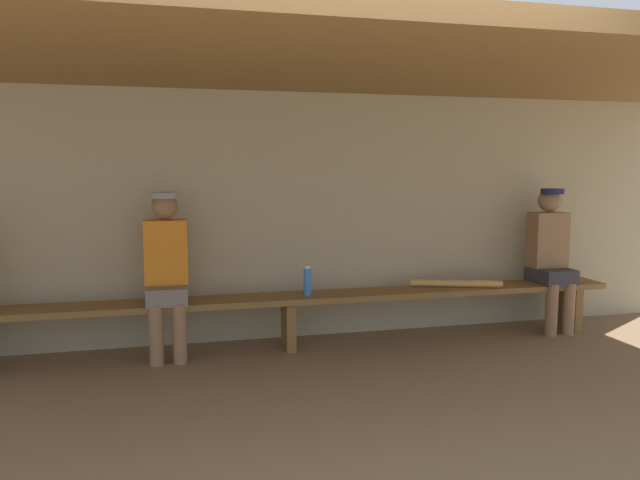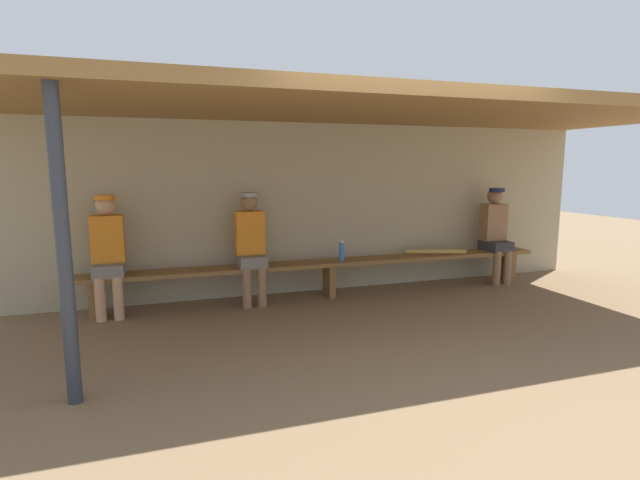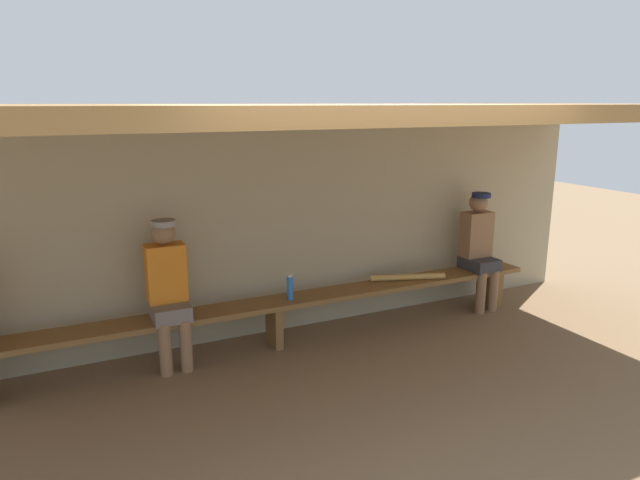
{
  "view_description": "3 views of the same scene",
  "coord_description": "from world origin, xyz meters",
  "views": [
    {
      "loc": [
        -0.91,
        -3.33,
        1.54
      ],
      "look_at": [
        0.17,
        1.13,
        0.98
      ],
      "focal_mm": 33.45,
      "sensor_mm": 36.0,
      "label": 1
    },
    {
      "loc": [
        -2.03,
        -4.17,
        1.66
      ],
      "look_at": [
        -0.16,
        1.43,
        0.76
      ],
      "focal_mm": 27.35,
      "sensor_mm": 36.0,
      "label": 2
    },
    {
      "loc": [
        -1.85,
        -3.34,
        2.34
      ],
      "look_at": [
        0.4,
        1.34,
        1.07
      ],
      "focal_mm": 31.91,
      "sensor_mm": 36.0,
      "label": 3
    }
  ],
  "objects": [
    {
      "name": "bench",
      "position": [
        0.0,
        1.55,
        0.39
      ],
      "size": [
        6.0,
        0.36,
        0.46
      ],
      "color": "brown",
      "rests_on": "ground"
    },
    {
      "name": "player_in_red",
      "position": [
        -2.57,
        1.55,
        0.75
      ],
      "size": [
        0.34,
        0.42,
        1.34
      ],
      "color": "slate",
      "rests_on": "ground"
    },
    {
      "name": "player_rightmost",
      "position": [
        -0.99,
        1.55,
        0.75
      ],
      "size": [
        0.34,
        0.42,
        1.34
      ],
      "color": "slate",
      "rests_on": "ground"
    },
    {
      "name": "support_post",
      "position": [
        -2.65,
        -0.55,
        1.1
      ],
      "size": [
        0.1,
        0.1,
        2.2
      ],
      "primitive_type": "cylinder",
      "color": "#2D333D",
      "rests_on": "ground"
    },
    {
      "name": "dugout_roof",
      "position": [
        0.0,
        0.7,
        2.26
      ],
      "size": [
        8.0,
        2.8,
        0.12
      ],
      "primitive_type": "cube",
      "color": "olive",
      "rests_on": "back_wall"
    },
    {
      "name": "baseball_bat",
      "position": [
        1.55,
        1.55,
        0.49
      ],
      "size": [
        0.8,
        0.32,
        0.07
      ],
      "primitive_type": "cylinder",
      "rotation": [
        0.0,
        1.57,
        -0.32
      ],
      "color": "tan",
      "rests_on": "bench"
    },
    {
      "name": "ground_plane",
      "position": [
        0.0,
        0.0,
        0.0
      ],
      "size": [
        24.0,
        24.0,
        0.0
      ],
      "primitive_type": "plane",
      "color": "brown"
    },
    {
      "name": "water_bottle_orange",
      "position": [
        0.16,
        1.52,
        0.58
      ],
      "size": [
        0.06,
        0.06,
        0.26
      ],
      "color": "blue",
      "rests_on": "bench"
    },
    {
      "name": "back_wall",
      "position": [
        0.0,
        2.0,
        1.1
      ],
      "size": [
        8.0,
        0.2,
        2.2
      ],
      "primitive_type": "cube",
      "color": "tan",
      "rests_on": "ground"
    },
    {
      "name": "player_middle",
      "position": [
        2.52,
        1.55,
        0.75
      ],
      "size": [
        0.34,
        0.42,
        1.34
      ],
      "color": "#333338",
      "rests_on": "ground"
    }
  ]
}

